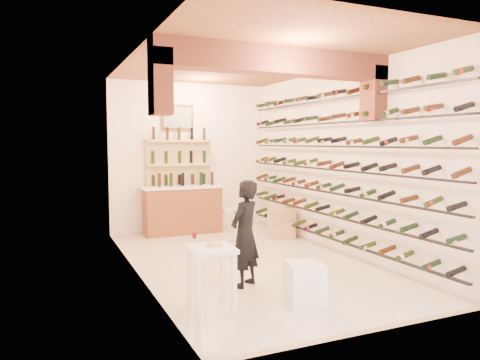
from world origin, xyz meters
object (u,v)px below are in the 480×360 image
(chrome_barstool, at_px, (234,228))
(tasting_table, at_px, (211,258))
(wine_rack, at_px, (328,164))
(crate_lower, at_px, (281,230))
(person, at_px, (245,233))
(back_counter, at_px, (183,208))
(white_stool, at_px, (305,284))

(chrome_barstool, bearing_deg, tasting_table, -118.86)
(wine_rack, relative_size, crate_lower, 10.69)
(wine_rack, distance_m, crate_lower, 1.99)
(tasting_table, relative_size, chrome_barstool, 1.12)
(tasting_table, bearing_deg, person, 45.79)
(wine_rack, relative_size, back_counter, 3.35)
(back_counter, bearing_deg, person, -93.77)
(tasting_table, distance_m, chrome_barstool, 2.58)
(chrome_barstool, bearing_deg, person, -108.12)
(crate_lower, bearing_deg, tasting_table, -129.87)
(tasting_table, xyz_separation_m, chrome_barstool, (1.24, 2.25, -0.14))
(person, height_order, chrome_barstool, person)
(crate_lower, bearing_deg, person, -127.52)
(back_counter, xyz_separation_m, white_stool, (0.10, -4.71, -0.28))
(person, bearing_deg, back_counter, -128.82)
(wine_rack, bearing_deg, white_stool, -129.98)
(person, bearing_deg, tasting_table, 7.36)
(tasting_table, bearing_deg, wine_rack, 35.74)
(person, bearing_deg, chrome_barstool, -143.18)
(wine_rack, distance_m, white_stool, 2.98)
(back_counter, xyz_separation_m, person, (-0.25, -3.76, 0.18))
(wine_rack, height_order, back_counter, wine_rack)
(back_counter, relative_size, white_stool, 3.35)
(tasting_table, relative_size, white_stool, 1.76)
(white_stool, distance_m, person, 1.11)
(wine_rack, height_order, white_stool, wine_rack)
(white_stool, bearing_deg, tasting_table, 165.01)
(wine_rack, relative_size, white_stool, 11.23)
(wine_rack, bearing_deg, crate_lower, 95.27)
(white_stool, xyz_separation_m, person, (-0.35, 0.94, 0.46))
(white_stool, distance_m, crate_lower, 3.83)
(wine_rack, relative_size, chrome_barstool, 7.11)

